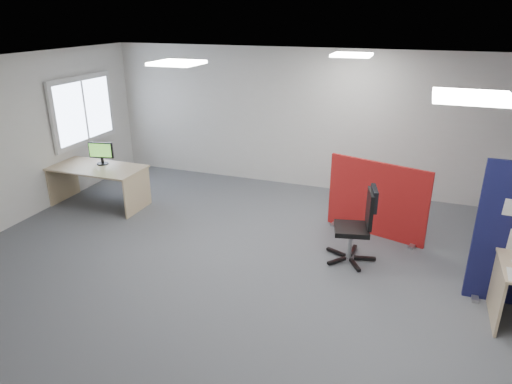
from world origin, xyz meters
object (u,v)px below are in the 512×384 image
(monitor_second, at_px, (101,152))
(second_desk, at_px, (99,175))
(red_divider, at_px, (376,200))
(office_chair, at_px, (360,221))

(monitor_second, bearing_deg, second_desk, -103.19)
(monitor_second, bearing_deg, red_divider, -8.40)
(red_divider, xyz_separation_m, second_desk, (-4.84, -0.44, -0.03))
(office_chair, bearing_deg, second_desk, 161.55)
(red_divider, height_order, second_desk, red_divider)
(second_desk, height_order, office_chair, office_chair)
(red_divider, bearing_deg, monitor_second, -159.62)
(red_divider, distance_m, office_chair, 0.93)
(red_divider, distance_m, monitor_second, 4.86)
(office_chair, bearing_deg, monitor_second, 159.98)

